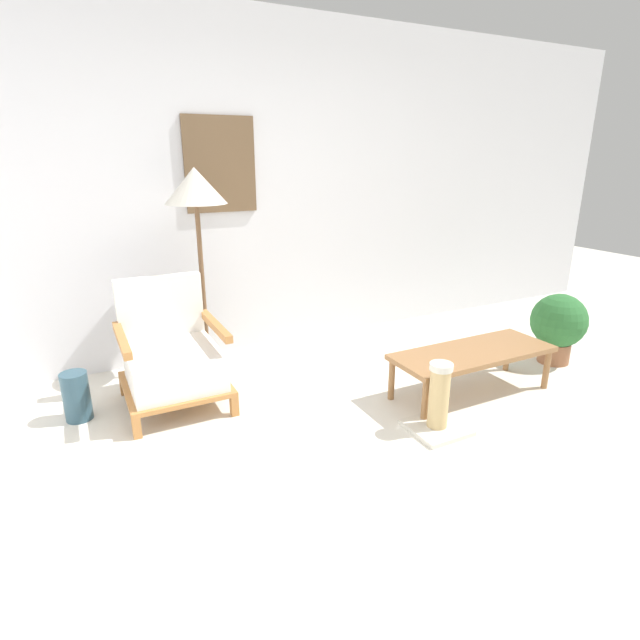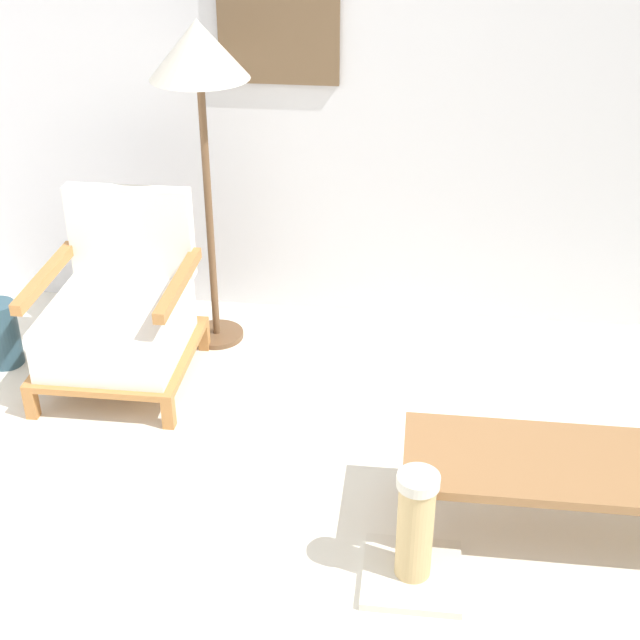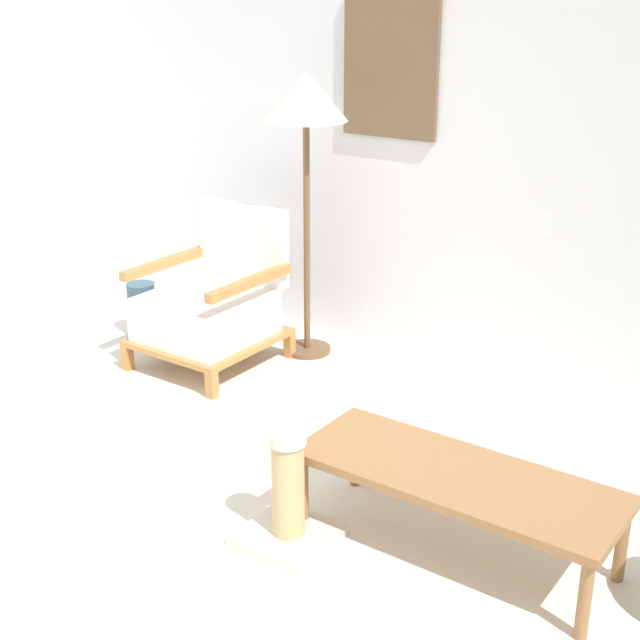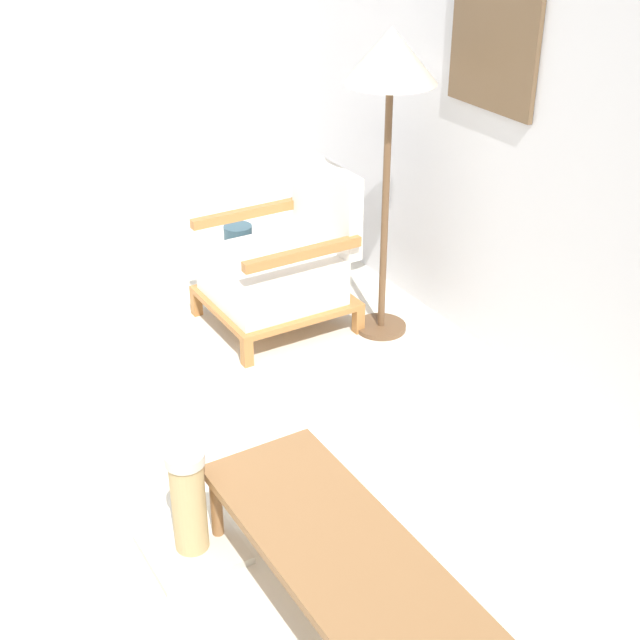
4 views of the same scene
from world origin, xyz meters
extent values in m
plane|color=silver|center=(0.00, 0.00, 0.00)|extent=(14.00, 14.00, 0.00)
cube|color=silver|center=(0.00, 2.35, 1.35)|extent=(8.00, 0.06, 2.70)
cube|color=brown|center=(-0.35, 2.31, 1.55)|extent=(0.56, 0.02, 0.72)
cube|color=#B2753D|center=(-1.28, 1.20, 0.07)|extent=(0.05, 0.05, 0.14)
cube|color=#B2753D|center=(-0.68, 1.20, 0.07)|extent=(0.05, 0.05, 0.14)
cube|color=#B2753D|center=(-1.28, 1.84, 0.07)|extent=(0.05, 0.05, 0.14)
cube|color=#B2753D|center=(-0.68, 1.84, 0.07)|extent=(0.05, 0.05, 0.14)
cube|color=#B2753D|center=(-0.98, 1.52, 0.15)|extent=(0.66, 0.70, 0.03)
cube|color=white|center=(-0.98, 1.50, 0.29)|extent=(0.58, 0.60, 0.24)
cube|color=white|center=(-0.98, 1.83, 0.62)|extent=(0.58, 0.08, 0.43)
cube|color=#B2753D|center=(-1.28, 1.52, 0.52)|extent=(0.05, 0.64, 0.05)
cube|color=#B2753D|center=(-0.68, 1.52, 0.52)|extent=(0.05, 0.64, 0.05)
cylinder|color=brown|center=(-0.64, 1.96, 0.01)|extent=(0.27, 0.27, 0.03)
cylinder|color=brown|center=(-0.64, 1.96, 0.66)|extent=(0.04, 0.04, 1.27)
cone|color=beige|center=(-0.64, 1.96, 1.42)|extent=(0.44, 0.44, 0.25)
cube|color=olive|center=(0.92, 0.74, 0.31)|extent=(1.18, 0.45, 0.04)
cylinder|color=olive|center=(0.37, 0.55, 0.15)|extent=(0.04, 0.04, 0.29)
cylinder|color=olive|center=(1.47, 0.55, 0.15)|extent=(0.04, 0.04, 0.29)
cylinder|color=olive|center=(0.37, 0.92, 0.15)|extent=(0.04, 0.04, 0.29)
cylinder|color=olive|center=(1.47, 0.92, 0.15)|extent=(0.04, 0.04, 0.29)
cylinder|color=#2D4C5B|center=(-1.58, 1.60, 0.16)|extent=(0.17, 0.17, 0.32)
cylinder|color=#935B3D|center=(1.94, 0.86, 0.09)|extent=(0.24, 0.24, 0.17)
sphere|color=#2D6B33|center=(1.94, 0.86, 0.36)|extent=(0.44, 0.44, 0.44)
cube|color=beige|center=(0.38, 0.45, 0.01)|extent=(0.34, 0.34, 0.03)
cylinder|color=tan|center=(0.38, 0.45, 0.22)|extent=(0.12, 0.12, 0.38)
cylinder|color=beige|center=(0.38, 0.45, 0.43)|extent=(0.14, 0.14, 0.04)
camera|label=1|loc=(-1.50, -1.65, 1.62)|focal=28.00mm
camera|label=2|loc=(0.33, -1.80, 2.28)|focal=50.00mm
camera|label=3|loc=(2.12, -1.81, 1.96)|focal=50.00mm
camera|label=4|loc=(2.71, -0.40, 2.31)|focal=50.00mm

